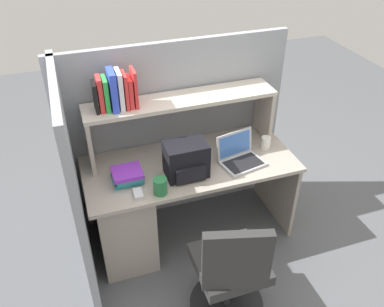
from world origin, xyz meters
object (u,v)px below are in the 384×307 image
paper_cup (266,143)px  office_chair (230,276)px  laptop (240,156)px  computer_mouse (138,194)px  snack_canister (160,186)px  backpack (186,160)px

paper_cup → office_chair: office_chair is taller
paper_cup → office_chair: (-0.63, -0.82, -0.39)m
laptop → computer_mouse: (-0.81, -0.14, -0.03)m
computer_mouse → snack_canister: (0.15, -0.02, 0.04)m
computer_mouse → snack_canister: 0.16m
backpack → snack_canister: 0.28m
backpack → office_chair: size_ratio=0.32×
laptop → paper_cup: 0.29m
laptop → backpack: (-0.43, -0.02, 0.08)m
backpack → office_chair: backpack is taller
laptop → office_chair: bearing=-116.7°
backpack → snack_canister: backpack is taller
office_chair → snack_canister: bearing=-46.5°
office_chair → computer_mouse: bearing=-36.7°
office_chair → paper_cup: bearing=-112.5°
backpack → paper_cup: (0.70, 0.13, -0.08)m
laptop → paper_cup: laptop is taller
snack_canister → office_chair: office_chair is taller
computer_mouse → paper_cup: paper_cup is taller
laptop → office_chair: (-0.36, -0.72, -0.39)m
backpack → paper_cup: backpack is taller
laptop → office_chair: 0.89m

